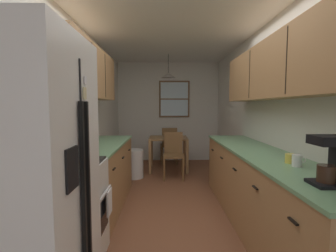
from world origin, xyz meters
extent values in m
plane|color=brown|center=(0.00, 1.00, 0.00)|extent=(12.00, 12.00, 0.00)
cube|color=silver|center=(-1.35, 1.00, 1.27)|extent=(0.10, 9.00, 2.55)
cube|color=silver|center=(1.35, 1.00, 1.27)|extent=(0.10, 9.00, 2.55)
cube|color=silver|center=(0.00, 3.65, 1.27)|extent=(4.40, 0.10, 2.55)
cube|color=white|center=(0.00, 1.00, 2.59)|extent=(4.40, 9.00, 0.08)
cube|color=white|center=(-0.95, -1.25, 0.91)|extent=(0.71, 0.73, 1.83)
cube|color=black|center=(-0.59, -1.25, 0.86)|extent=(0.01, 0.01, 1.64)
cube|color=black|center=(-0.57, -1.29, 0.86)|extent=(0.02, 0.02, 1.17)
cube|color=black|center=(-0.57, -1.21, 0.86)|extent=(0.02, 0.02, 1.17)
cube|color=black|center=(-0.59, -1.41, 1.10)|extent=(0.01, 0.15, 0.22)
cube|color=beige|center=(-0.59, -1.18, 1.49)|extent=(0.01, 0.05, 0.07)
cube|color=white|center=(-0.59, -1.16, 1.57)|extent=(0.01, 0.04, 0.05)
cube|color=white|center=(-0.99, -0.55, 0.45)|extent=(0.62, 0.62, 0.90)
cube|color=black|center=(-0.67, -0.55, 0.42)|extent=(0.01, 0.44, 0.30)
cube|color=silver|center=(-0.65, -0.55, 0.63)|extent=(0.02, 0.50, 0.02)
cube|color=black|center=(-0.99, -0.55, 0.91)|extent=(0.59, 0.59, 0.02)
cube|color=white|center=(-1.27, -0.55, 1.00)|extent=(0.06, 0.62, 0.20)
cylinder|color=#2D2D2D|center=(-1.13, -0.68, 0.93)|extent=(0.15, 0.15, 0.01)
cylinder|color=#2D2D2D|center=(-1.13, -0.41, 0.93)|extent=(0.15, 0.15, 0.01)
cylinder|color=#2D2D2D|center=(-0.85, -0.68, 0.93)|extent=(0.15, 0.15, 0.01)
cylinder|color=#2D2D2D|center=(-0.85, -0.41, 0.93)|extent=(0.15, 0.15, 0.01)
cube|color=black|center=(-1.11, -0.55, 1.68)|extent=(0.38, 0.62, 0.36)
cube|color=black|center=(-0.92, -0.61, 1.68)|extent=(0.01, 0.37, 0.23)
cube|color=#2D2D33|center=(-0.92, -0.34, 1.68)|extent=(0.01, 0.12, 0.23)
cube|color=#A87A4C|center=(-1.00, 0.69, 0.43)|extent=(0.60, 1.82, 0.87)
cube|color=#6B9E70|center=(-1.00, 0.69, 0.89)|extent=(0.63, 1.84, 0.03)
cube|color=black|center=(-0.69, 0.08, 0.70)|extent=(0.02, 0.10, 0.01)
cube|color=black|center=(-0.69, 0.69, 0.70)|extent=(0.02, 0.10, 0.01)
cube|color=black|center=(-0.69, 1.29, 0.70)|extent=(0.02, 0.10, 0.01)
cube|color=#A87A4C|center=(-1.14, 0.64, 1.87)|extent=(0.32, 1.92, 0.69)
cube|color=#2D2319|center=(-0.98, 0.32, 1.87)|extent=(0.01, 0.01, 0.63)
cube|color=#2D2319|center=(-0.98, 0.95, 1.87)|extent=(0.01, 0.01, 0.63)
cube|color=#A87A4C|center=(1.00, 0.04, 0.43)|extent=(0.60, 3.08, 0.87)
cube|color=#6B9E70|center=(1.00, 0.04, 0.89)|extent=(0.63, 3.10, 0.03)
cube|color=black|center=(0.69, -1.20, 0.70)|extent=(0.02, 0.10, 0.01)
cube|color=black|center=(0.69, -0.58, 0.70)|extent=(0.02, 0.10, 0.01)
cube|color=black|center=(0.69, 0.04, 0.70)|extent=(0.02, 0.10, 0.01)
cube|color=black|center=(0.69, 0.65, 0.70)|extent=(0.02, 0.10, 0.01)
cube|color=black|center=(0.69, 1.27, 0.70)|extent=(0.02, 0.10, 0.01)
cube|color=#A87A4C|center=(1.14, -0.01, 1.82)|extent=(0.32, 2.78, 0.65)
cube|color=#2D2319|center=(0.98, -0.47, 1.82)|extent=(0.01, 0.01, 0.60)
cube|color=#2D2319|center=(0.98, 0.45, 1.82)|extent=(0.01, 0.01, 0.60)
cube|color=olive|center=(-0.02, 2.62, 0.72)|extent=(0.83, 0.72, 0.03)
cube|color=olive|center=(-0.41, 2.29, 0.35)|extent=(0.06, 0.06, 0.70)
cube|color=olive|center=(0.37, 2.29, 0.35)|extent=(0.06, 0.06, 0.70)
cube|color=olive|center=(-0.41, 2.96, 0.35)|extent=(0.06, 0.06, 0.70)
cube|color=olive|center=(0.37, 2.96, 0.35)|extent=(0.06, 0.06, 0.70)
cube|color=brown|center=(0.07, 1.98, 0.45)|extent=(0.41, 0.41, 0.04)
cube|color=brown|center=(0.08, 2.16, 0.68)|extent=(0.37, 0.04, 0.45)
cylinder|color=brown|center=(0.25, 1.79, 0.22)|extent=(0.04, 0.04, 0.43)
cylinder|color=brown|center=(-0.11, 1.80, 0.22)|extent=(0.04, 0.04, 0.43)
cylinder|color=brown|center=(0.26, 2.16, 0.22)|extent=(0.04, 0.04, 0.43)
cylinder|color=brown|center=(-0.10, 2.17, 0.22)|extent=(0.04, 0.04, 0.43)
cube|color=brown|center=(0.01, 3.26, 0.45)|extent=(0.43, 0.43, 0.04)
cube|color=brown|center=(0.02, 3.08, 0.68)|extent=(0.37, 0.06, 0.45)
cylinder|color=brown|center=(-0.19, 3.43, 0.22)|extent=(0.04, 0.04, 0.43)
cylinder|color=brown|center=(0.17, 3.46, 0.22)|extent=(0.04, 0.04, 0.43)
cylinder|color=brown|center=(-0.16, 3.07, 0.22)|extent=(0.04, 0.04, 0.43)
cylinder|color=brown|center=(0.20, 3.10, 0.22)|extent=(0.04, 0.04, 0.43)
cylinder|color=black|center=(-0.02, 2.62, 2.35)|extent=(0.01, 0.01, 0.40)
cone|color=#B7B2A8|center=(-0.02, 2.62, 2.10)|extent=(0.31, 0.31, 0.10)
sphere|color=white|center=(-0.02, 2.62, 2.12)|extent=(0.06, 0.06, 0.06)
cube|color=brown|center=(0.16, 3.58, 1.61)|extent=(0.79, 0.04, 0.94)
cube|color=silver|center=(0.16, 3.56, 1.61)|extent=(0.71, 0.01, 0.86)
cube|color=brown|center=(0.16, 3.56, 1.61)|extent=(0.71, 0.02, 0.03)
cylinder|color=white|center=(-0.70, 2.05, 0.28)|extent=(0.35, 0.35, 0.56)
cylinder|color=red|center=(-1.00, 0.12, 0.99)|extent=(0.12, 0.12, 0.18)
cylinder|color=white|center=(-1.00, 0.12, 1.09)|extent=(0.12, 0.12, 0.02)
cube|color=white|center=(-0.64, -0.39, 0.50)|extent=(0.02, 0.16, 0.24)
cube|color=black|center=(0.96, -1.12, 0.91)|extent=(0.22, 0.18, 0.02)
cube|color=black|center=(0.96, -1.12, 1.20)|extent=(0.22, 0.18, 0.06)
cylinder|color=#331E14|center=(0.94, -1.12, 0.98)|extent=(0.11, 0.11, 0.11)
cylinder|color=#E5CC4C|center=(1.03, -0.50, 0.94)|extent=(0.09, 0.09, 0.09)
torus|color=#E5CC4C|center=(1.09, -0.50, 0.95)|extent=(0.05, 0.01, 0.05)
cylinder|color=white|center=(1.03, -0.62, 0.95)|extent=(0.08, 0.08, 0.10)
torus|color=white|center=(1.08, -0.62, 0.96)|extent=(0.05, 0.01, 0.05)
cylinder|color=silver|center=(0.05, 2.61, 0.76)|extent=(0.17, 0.17, 0.06)
camera|label=1|loc=(-0.12, -2.61, 1.41)|focal=25.41mm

